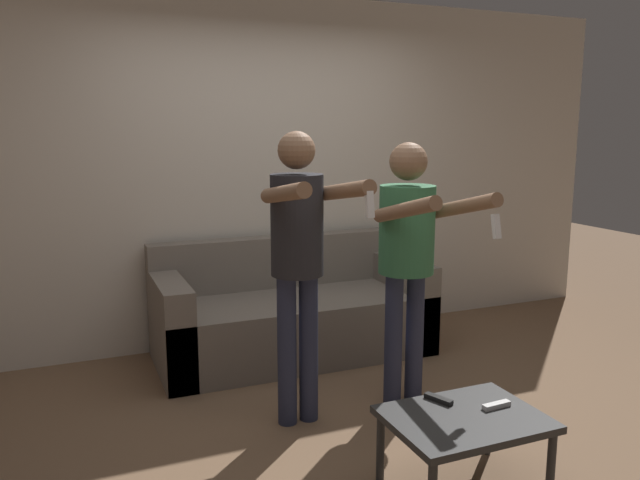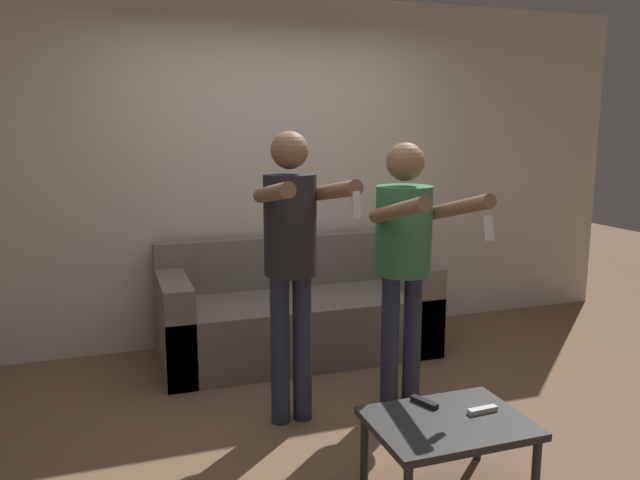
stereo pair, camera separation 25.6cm
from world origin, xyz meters
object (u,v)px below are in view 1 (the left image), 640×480
(remote_near, at_px, (496,405))
(person_standing_right, at_px, (408,243))
(person_standing_left, at_px, (299,247))
(coffee_table, at_px, (465,424))
(remote_far, at_px, (438,399))
(couch, at_px, (292,316))

(remote_near, bearing_deg, person_standing_right, 87.16)
(person_standing_left, height_order, coffee_table, person_standing_left)
(person_standing_left, xyz_separation_m, remote_far, (0.44, -0.76, -0.66))
(couch, bearing_deg, coffee_table, -86.68)
(person_standing_left, height_order, remote_near, person_standing_left)
(person_standing_right, bearing_deg, person_standing_left, 179.94)
(couch, height_order, remote_far, couch)
(couch, xyz_separation_m, remote_far, (0.09, -1.84, 0.09))
(person_standing_left, bearing_deg, remote_near, -54.72)
(person_standing_left, xyz_separation_m, remote_near, (0.66, -0.93, -0.66))
(person_standing_right, relative_size, coffee_table, 2.25)
(person_standing_right, bearing_deg, couch, 108.01)
(couch, bearing_deg, remote_near, -81.35)
(person_standing_left, relative_size, remote_near, 11.06)
(coffee_table, bearing_deg, remote_near, 3.54)
(person_standing_left, distance_m, remote_near, 1.31)
(person_standing_left, bearing_deg, person_standing_right, -0.06)
(couch, relative_size, remote_far, 13.22)
(couch, bearing_deg, person_standing_left, -107.99)
(remote_far, bearing_deg, remote_near, -37.42)
(person_standing_right, height_order, remote_near, person_standing_right)
(person_standing_right, distance_m, remote_near, 1.12)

